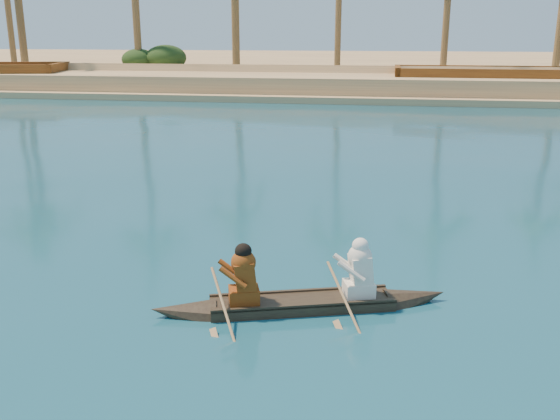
# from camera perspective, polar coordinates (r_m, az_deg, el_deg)

# --- Properties ---
(sandy_embankment) EXTENTS (150.00, 51.00, 1.50)m
(sandy_embankment) POSITION_cam_1_polar(r_m,az_deg,el_deg) (59.63, 16.47, 12.22)
(sandy_embankment) COLOR #D6B578
(sandy_embankment) RESTS_ON ground
(shrub_cluster) EXTENTS (100.00, 6.00, 2.40)m
(shrub_cluster) POSITION_cam_1_polar(r_m,az_deg,el_deg) (44.37, 18.82, 11.78)
(shrub_cluster) COLOR #173413
(shrub_cluster) RESTS_ON ground
(canoe) EXTENTS (4.30, 1.84, 1.19)m
(canoe) POSITION_cam_1_polar(r_m,az_deg,el_deg) (9.07, 2.03, -7.68)
(canoe) COLOR #372E1E
(canoe) RESTS_ON ground
(barge_mid) EXTENTS (12.73, 4.32, 2.12)m
(barge_mid) POSITION_cam_1_polar(r_m,az_deg,el_deg) (39.97, 19.69, 10.66)
(barge_mid) COLOR brown
(barge_mid) RESTS_ON ground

